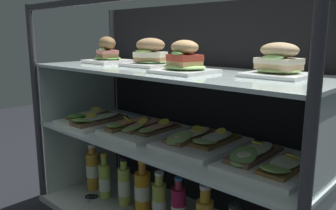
{
  "coord_description": "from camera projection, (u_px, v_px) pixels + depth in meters",
  "views": [
    {
      "loc": [
        0.89,
        -0.95,
        0.8
      ],
      "look_at": [
        0.0,
        0.0,
        0.54
      ],
      "focal_mm": 36.47,
      "sensor_mm": 36.0,
      "label": 1
    }
  ],
  "objects": [
    {
      "name": "plated_roll_sandwich_mid_right",
      "position": [
        150.0,
        55.0,
        1.42
      ],
      "size": [
        0.19,
        0.19,
        0.12
      ],
      "color": "white",
      "rests_on": "shelf_upper_glass"
    },
    {
      "name": "riser_lower_tier",
      "position": [
        168.0,
        183.0,
        1.39
      ],
      "size": [
        1.23,
        0.43,
        0.35
      ],
      "color": "silver",
      "rests_on": "case_base_deck"
    },
    {
      "name": "case_frame",
      "position": [
        192.0,
        107.0,
        1.44
      ],
      "size": [
        1.29,
        0.49,
        0.94
      ],
      "color": "#333338",
      "rests_on": "ground"
    },
    {
      "name": "plated_roll_sandwich_left_of_center",
      "position": [
        184.0,
        61.0,
        1.16
      ],
      "size": [
        0.19,
        0.19,
        0.11
      ],
      "color": "white",
      "rests_on": "shelf_upper_glass"
    },
    {
      "name": "juice_bottle_front_left_end",
      "position": [
        159.0,
        204.0,
        1.39
      ],
      "size": [
        0.06,
        0.06,
        0.23
      ],
      "color": "#BBC84A",
      "rests_on": "case_base_deck"
    },
    {
      "name": "juice_bottle_back_left",
      "position": [
        93.0,
        170.0,
        1.73
      ],
      "size": [
        0.07,
        0.07,
        0.24
      ],
      "color": "gold",
      "rests_on": "case_base_deck"
    },
    {
      "name": "riser_upper_tier",
      "position": [
        168.0,
        106.0,
        1.33
      ],
      "size": [
        1.23,
        0.43,
        0.27
      ],
      "color": "silver",
      "rests_on": "shelf_lower_glass"
    },
    {
      "name": "open_sandwich_tray_mid_right",
      "position": [
        201.0,
        140.0,
        1.28
      ],
      "size": [
        0.26,
        0.33,
        0.06
      ],
      "color": "white",
      "rests_on": "shelf_lower_glass"
    },
    {
      "name": "plated_roll_sandwich_center",
      "position": [
        278.0,
        63.0,
        1.06
      ],
      "size": [
        0.19,
        0.19,
        0.11
      ],
      "color": "white",
      "rests_on": "shelf_upper_glass"
    },
    {
      "name": "open_sandwich_tray_right_of_center",
      "position": [
        143.0,
        128.0,
        1.45
      ],
      "size": [
        0.26,
        0.33,
        0.07
      ],
      "color": "white",
      "rests_on": "shelf_lower_glass"
    },
    {
      "name": "juice_bottle_back_right",
      "position": [
        143.0,
        191.0,
        1.49
      ],
      "size": [
        0.07,
        0.07,
        0.25
      ],
      "color": "orange",
      "rests_on": "case_base_deck"
    },
    {
      "name": "kitchen_scissors",
      "position": [
        90.0,
        199.0,
        1.63
      ],
      "size": [
        0.15,
        0.16,
        0.01
      ],
      "color": "silver",
      "rests_on": "case_base_deck"
    },
    {
      "name": "shelf_lower_glass",
      "position": [
        168.0,
        141.0,
        1.36
      ],
      "size": [
        1.25,
        0.44,
        0.01
      ],
      "primitive_type": "cube",
      "color": "silver",
      "rests_on": "riser_lower_tier"
    },
    {
      "name": "shelf_upper_glass",
      "position": [
        168.0,
        71.0,
        1.3
      ],
      "size": [
        1.25,
        0.44,
        0.01
      ],
      "primitive_type": "cube",
      "color": "silver",
      "rests_on": "riser_upper_tier"
    },
    {
      "name": "open_sandwich_tray_near_left_corner",
      "position": [
        95.0,
        119.0,
        1.61
      ],
      "size": [
        0.26,
        0.34,
        0.06
      ],
      "color": "white",
      "rests_on": "shelf_lower_glass"
    },
    {
      "name": "open_sandwich_tray_far_left",
      "position": [
        268.0,
        160.0,
        1.07
      ],
      "size": [
        0.26,
        0.33,
        0.06
      ],
      "color": "white",
      "rests_on": "shelf_lower_glass"
    },
    {
      "name": "juice_bottle_tucked_behind",
      "position": [
        124.0,
        185.0,
        1.57
      ],
      "size": [
        0.06,
        0.06,
        0.23
      ],
      "color": "#BFD354",
      "rests_on": "case_base_deck"
    },
    {
      "name": "plated_roll_sandwich_near_left_corner",
      "position": [
        107.0,
        53.0,
        1.59
      ],
      "size": [
        0.18,
        0.18,
        0.12
      ],
      "color": "white",
      "rests_on": "shelf_upper_glass"
    },
    {
      "name": "juice_bottle_front_second",
      "position": [
        105.0,
        180.0,
        1.65
      ],
      "size": [
        0.06,
        0.06,
        0.22
      ],
      "color": "#AEC949",
      "rests_on": "case_base_deck"
    }
  ]
}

